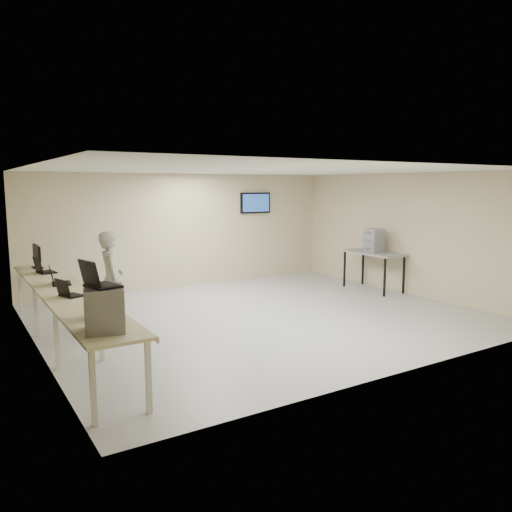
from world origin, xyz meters
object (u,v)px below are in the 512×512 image
workbench (66,295)px  soldier (111,280)px  side_table (374,255)px  equipment_box (104,309)px

workbench → soldier: (0.93, 0.76, 0.03)m
side_table → workbench: bearing=-175.0°
workbench → equipment_box: 2.49m
workbench → equipment_box: equipment_box is taller
soldier → workbench: bearing=140.0°
workbench → soldier: bearing=39.5°
equipment_box → workbench: bearing=101.8°
side_table → soldier: bearing=178.8°
equipment_box → soldier: (0.99, 3.23, -0.29)m
workbench → side_table: bearing=5.0°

